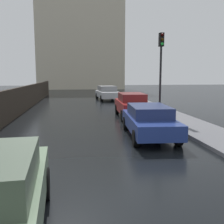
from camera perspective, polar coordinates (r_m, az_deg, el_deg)
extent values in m
plane|color=black|center=(6.20, -1.80, -16.73)|extent=(120.00, 120.00, 0.00)
cylinder|color=black|center=(5.88, -14.47, -14.81)|extent=(0.26, 0.69, 0.68)
cube|color=#B2B5BA|center=(27.17, -1.02, 3.89)|extent=(2.18, 4.66, 0.61)
cube|color=gray|center=(27.33, -1.10, 5.10)|extent=(1.80, 2.56, 0.52)
cylinder|color=black|center=(28.52, -3.27, 3.46)|extent=(0.27, 0.64, 0.62)
cylinder|color=black|center=(28.83, 0.06, 3.52)|extent=(0.27, 0.64, 0.62)
cylinder|color=black|center=(25.58, -2.24, 2.94)|extent=(0.27, 0.64, 0.62)
cylinder|color=black|center=(25.92, 1.45, 3.01)|extent=(0.27, 0.64, 0.62)
cube|color=maroon|center=(16.23, 4.32, 1.18)|extent=(1.79, 4.35, 0.67)
cube|color=maroon|center=(16.22, 4.32, 3.21)|extent=(1.52, 2.32, 0.48)
cylinder|color=black|center=(17.55, 1.09, 0.62)|extent=(0.24, 0.65, 0.65)
cylinder|color=black|center=(17.79, 5.92, 0.68)|extent=(0.24, 0.65, 0.65)
cylinder|color=black|center=(14.77, 2.37, -0.80)|extent=(0.24, 0.65, 0.65)
cylinder|color=black|center=(15.05, 8.07, -0.70)|extent=(0.24, 0.65, 0.65)
cube|color=navy|center=(11.21, 7.96, -2.33)|extent=(1.99, 4.65, 0.56)
cube|color=navy|center=(11.13, 8.00, 0.24)|extent=(1.66, 2.54, 0.45)
cylinder|color=black|center=(12.59, 2.98, -2.42)|extent=(0.26, 0.63, 0.62)
cylinder|color=black|center=(12.88, 9.98, -2.30)|extent=(0.26, 0.63, 0.62)
cylinder|color=black|center=(9.68, 5.19, -5.65)|extent=(0.26, 0.63, 0.62)
cylinder|color=black|center=(10.05, 14.16, -5.35)|extent=(0.26, 0.63, 0.62)
cylinder|color=black|center=(15.51, 10.38, 6.31)|extent=(0.12, 0.12, 4.03)
cube|color=black|center=(15.63, 10.61, 15.10)|extent=(0.26, 0.26, 0.75)
sphere|color=#360503|center=(15.50, 10.84, 16.09)|extent=(0.17, 0.17, 0.17)
sphere|color=#392405|center=(15.47, 10.82, 15.17)|extent=(0.17, 0.17, 0.17)
sphere|color=green|center=(15.44, 10.79, 14.25)|extent=(0.17, 0.17, 0.17)
cube|color=beige|center=(51.53, -6.78, 15.94)|extent=(15.51, 9.43, 19.39)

